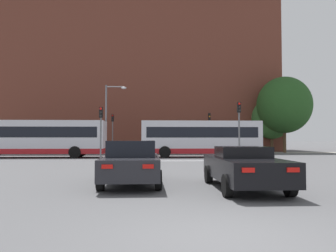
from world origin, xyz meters
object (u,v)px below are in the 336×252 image
Objects in this scene: traffic_light_near_left at (101,124)px; street_lamp_junction at (110,112)px; bus_crossing_lead at (201,138)px; traffic_light_far_right at (209,126)px; pedestrian_waiting at (88,144)px; traffic_light_near_right at (239,121)px; traffic_light_far_left at (113,127)px; bus_crossing_trailing at (34,138)px; car_saloon_left at (132,162)px; car_roadster_right at (244,167)px.

street_lamp_junction reaches higher than traffic_light_near_left.
bus_crossing_lead is 2.28× the size of traffic_light_far_right.
bus_crossing_lead is 14.98m from pedestrian_waiting.
bus_crossing_lead is 9.27m from traffic_light_near_left.
traffic_light_near_right is 12.22m from street_lamp_junction.
bus_crossing_lead is 8.56m from traffic_light_far_right.
traffic_light_far_right is 1.05× the size of traffic_light_far_left.
traffic_light_near_right reaches higher than traffic_light_near_left.
traffic_light_far_right reaches higher than bus_crossing_lead.
traffic_light_far_left is at bearing -36.03° from bus_crossing_trailing.
traffic_light_far_right reaches higher than traffic_light_far_left.
bus_crossing_trailing reaches higher than bus_crossing_lead.
traffic_light_near_left is 12.35m from traffic_light_far_left.
car_saloon_left is 13.10m from traffic_light_near_left.
car_saloon_left is at bearing -76.34° from traffic_light_near_left.
street_lamp_junction is 8.89m from pedestrian_waiting.
bus_crossing_trailing is 2.67× the size of traffic_light_far_right.
traffic_light_far_left reaches higher than bus_crossing_trailing.
car_saloon_left is at bearing 163.51° from bus_crossing_lead.
traffic_light_far_left is at bearing 92.79° from traffic_light_near_left.
car_roadster_right is 1.09× the size of traffic_light_near_right.
car_roadster_right is at bearing 175.78° from bus_crossing_lead.
car_saloon_left is 1.12× the size of traffic_light_far_left.
street_lamp_junction is (-8.23, 1.76, 2.37)m from bus_crossing_lead.
street_lamp_junction is (6.25, 1.79, 2.37)m from bus_crossing_trailing.
traffic_light_near_right is at bearing 75.12° from car_roadster_right.
bus_crossing_trailing is 9.91m from traffic_light_far_left.
traffic_light_far_right is (2.24, 8.15, 1.34)m from bus_crossing_lead.
car_roadster_right is 18.40m from bus_crossing_lead.
car_roadster_right is 21.49m from street_lamp_junction.
car_saloon_left is 1.10× the size of traffic_light_near_right.
street_lamp_junction is at bearing -147.69° from pedestrian_waiting.
car_roadster_right is 1.10× the size of traffic_light_far_left.
bus_crossing_trailing reaches higher than car_saloon_left.
traffic_light_far_right is at bearing 90.25° from traffic_light_near_right.
traffic_light_near_right is 16.47m from traffic_light_far_left.
traffic_light_far_right is 2.54× the size of pedestrian_waiting.
traffic_light_far_left is (-7.34, 26.25, 2.21)m from car_roadster_right.
car_saloon_left is 19.45m from bus_crossing_trailing.
traffic_light_far_right reaches higher than pedestrian_waiting.
car_saloon_left is 1.22× the size of traffic_light_near_left.
traffic_light_far_left reaches higher than car_saloon_left.
street_lamp_junction reaches higher than bus_crossing_trailing.
bus_crossing_trailing is 17.37m from traffic_light_near_right.
car_saloon_left is at bearing -106.14° from traffic_light_far_right.
traffic_light_near_right is 19.67m from pedestrian_waiting.
car_saloon_left is 26.28m from traffic_light_far_right.
bus_crossing_trailing is at bearing 90.12° from bus_crossing_lead.
traffic_light_near_right is (0.05, -12.49, -0.09)m from traffic_light_far_right.
traffic_light_far_right is at bearing -86.93° from pedestrian_waiting.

